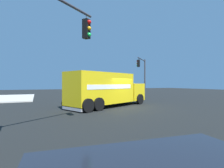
{
  "coord_description": "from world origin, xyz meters",
  "views": [
    {
      "loc": [
        -13.75,
        6.98,
        2.06
      ],
      "look_at": [
        0.64,
        0.74,
        2.01
      ],
      "focal_mm": 27.79,
      "sensor_mm": 36.0,
      "label": 1
    }
  ],
  "objects": [
    {
      "name": "traffic_light_secondary",
      "position": [
        -7.1,
        7.03,
        3.82
      ],
      "size": [
        3.04,
        4.0,
        5.73
      ],
      "color": "#38383D",
      "rests_on": "ground"
    },
    {
      "name": "ground_plane",
      "position": [
        0.0,
        0.0,
        0.0
      ],
      "size": [
        100.0,
        100.0,
        0.0
      ],
      "primitive_type": "plane",
      "color": "black"
    },
    {
      "name": "traffic_light_primary",
      "position": [
        7.29,
        -6.94,
        3.74
      ],
      "size": [
        3.01,
        3.15,
        5.66
      ],
      "color": "#38383D",
      "rests_on": "ground"
    },
    {
      "name": "delivery_truck",
      "position": [
        0.61,
        1.28,
        1.54
      ],
      "size": [
        5.77,
        8.52,
        2.97
      ],
      "color": "yellow",
      "rests_on": "ground"
    }
  ]
}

